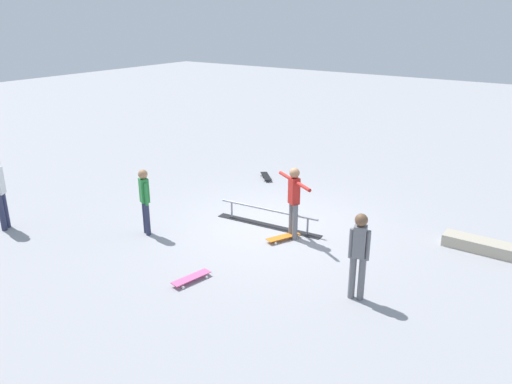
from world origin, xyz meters
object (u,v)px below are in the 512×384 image
at_px(skateboard_main, 283,237).
at_px(skate_ledge, 484,246).
at_px(loose_skateboard_black, 266,176).
at_px(grind_rail, 268,218).
at_px(loose_skateboard_pink, 191,278).
at_px(skater_main, 294,198).
at_px(bystander_grey_shirt, 359,252).
at_px(bystander_green_shirt, 145,198).

bearing_deg(skateboard_main, skate_ledge, 141.71).
bearing_deg(loose_skateboard_black, grind_rail, -10.15).
height_order(skateboard_main, loose_skateboard_pink, same).
height_order(skater_main, loose_skateboard_pink, skater_main).
distance_m(grind_rail, loose_skateboard_pink, 2.98).
height_order(loose_skateboard_pink, loose_skateboard_black, same).
xyz_separation_m(skater_main, skateboard_main, (0.12, 0.21, -0.88)).
bearing_deg(loose_skateboard_pink, bystander_grey_shirt, -55.02).
xyz_separation_m(skate_ledge, skater_main, (3.65, 1.71, 0.83)).
height_order(grind_rail, loose_skateboard_black, grind_rail).
bearing_deg(loose_skateboard_pink, bystander_green_shirt, 76.71).
relative_size(skateboard_main, bystander_green_shirt, 0.53).
bearing_deg(bystander_grey_shirt, bystander_green_shirt, 167.01).
xyz_separation_m(bystander_green_shirt, loose_skateboard_black, (-0.01, -4.86, -0.79)).
distance_m(grind_rail, bystander_grey_shirt, 3.55).
xyz_separation_m(bystander_green_shirt, bystander_grey_shirt, (-5.03, -0.18, 0.05)).
bearing_deg(loose_skateboard_pink, skater_main, -0.84).
distance_m(skater_main, loose_skateboard_black, 4.35).
height_order(skate_ledge, bystander_grey_shirt, bystander_grey_shirt).
height_order(bystander_green_shirt, loose_skateboard_black, bystander_green_shirt).
bearing_deg(bystander_grey_shirt, loose_skateboard_pink, -171.40).
relative_size(skateboard_main, loose_skateboard_pink, 0.98).
distance_m(skate_ledge, bystander_green_shirt, 7.37).
relative_size(skate_ledge, loose_skateboard_black, 2.33).
bearing_deg(skate_ledge, skateboard_main, 26.99).
bearing_deg(bystander_grey_shirt, skater_main, 130.32).
bearing_deg(skateboard_main, grind_rail, -98.17).
distance_m(bystander_green_shirt, loose_skateboard_pink, 2.60).
xyz_separation_m(grind_rail, skater_main, (-0.82, 0.24, 0.76)).
bearing_deg(skate_ledge, bystander_grey_shirt, 65.46).
relative_size(skate_ledge, skater_main, 1.01).
distance_m(bystander_green_shirt, loose_skateboard_black, 4.93).
xyz_separation_m(grind_rail, skateboard_main, (-0.70, 0.46, -0.12)).
height_order(bystander_grey_shirt, loose_skateboard_black, bystander_grey_shirt).
bearing_deg(skate_ledge, loose_skateboard_black, -12.75).
xyz_separation_m(bystander_grey_shirt, loose_skateboard_black, (5.02, -4.69, -0.84)).
xyz_separation_m(skater_main, loose_skateboard_pink, (0.59, 2.72, -0.88)).
bearing_deg(grind_rail, bystander_grey_shirt, 144.80).
xyz_separation_m(skate_ledge, loose_skateboard_pink, (4.24, 4.43, -0.05)).
bearing_deg(bystander_green_shirt, loose_skateboard_black, 115.15).
bearing_deg(loose_skateboard_black, skateboard_main, -5.88).
relative_size(grind_rail, bystander_grey_shirt, 1.68).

